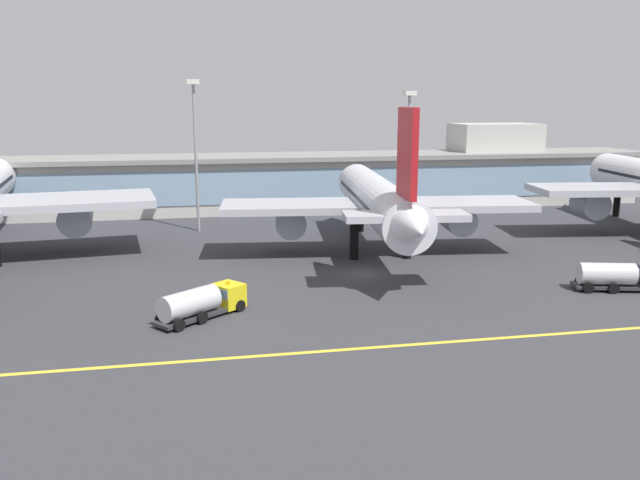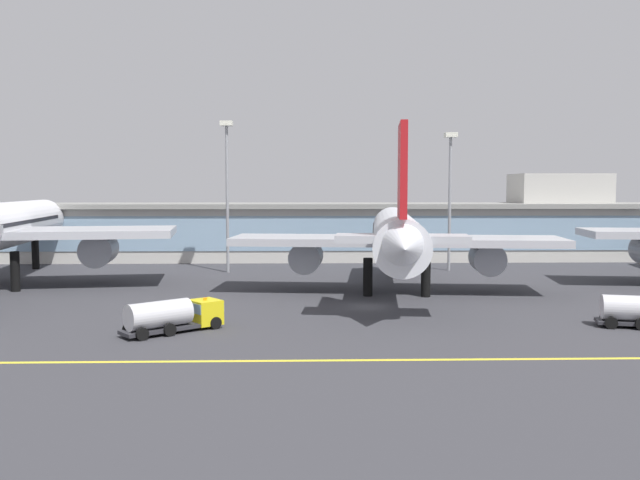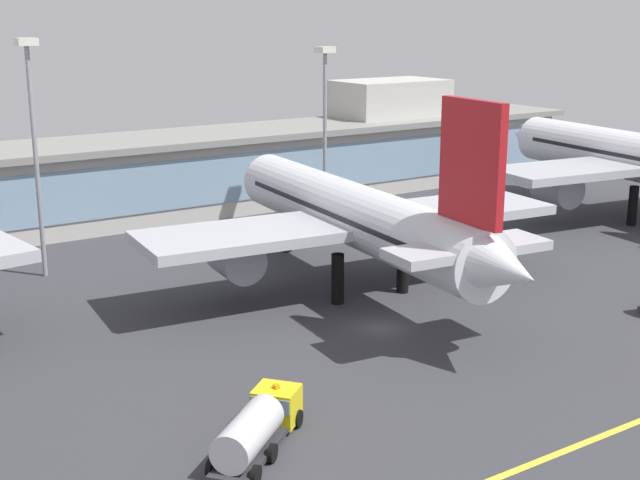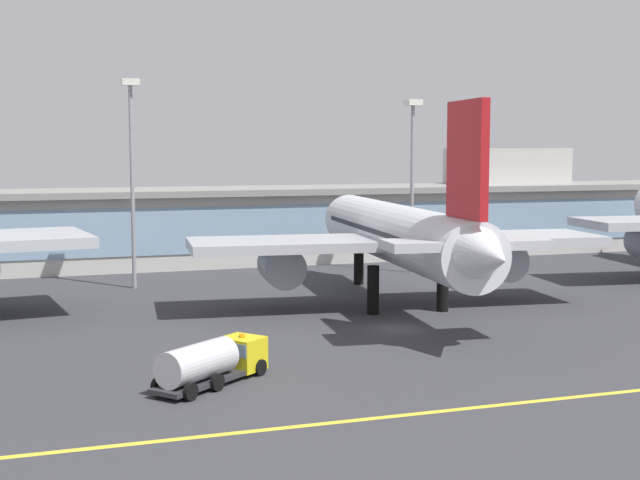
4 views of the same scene
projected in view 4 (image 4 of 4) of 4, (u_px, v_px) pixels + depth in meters
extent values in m
plane|color=#38383D|center=(399.00, 329.00, 73.64)|extent=(182.17, 182.17, 0.00)
cube|color=yellow|center=(548.00, 400.00, 52.93)|extent=(145.73, 0.50, 0.01)
cube|color=beige|center=(256.00, 228.00, 117.40)|extent=(130.12, 12.00, 9.09)
cube|color=#84A3BC|center=(268.00, 228.00, 111.66)|extent=(124.91, 0.20, 5.82)
cube|color=gray|center=(256.00, 191.00, 116.89)|extent=(133.12, 14.00, 0.80)
cube|color=beige|center=(507.00, 169.00, 131.03)|extent=(16.00, 10.00, 6.00)
cylinder|color=black|center=(373.00, 290.00, 80.19)|extent=(1.10, 1.10, 4.46)
cylinder|color=black|center=(443.00, 287.00, 81.63)|extent=(1.10, 1.10, 4.46)
cylinder|color=black|center=(359.00, 264.00, 97.89)|extent=(1.10, 1.10, 4.46)
cylinder|color=silver|center=(399.00, 234.00, 83.38)|extent=(9.69, 38.40, 5.57)
cone|color=silver|center=(345.00, 218.00, 103.46)|extent=(5.81, 5.56, 5.30)
cone|color=silver|center=(488.00, 256.00, 62.98)|extent=(5.38, 6.61, 4.74)
cube|color=#84A3BC|center=(352.00, 211.00, 100.26)|extent=(4.58, 4.33, 1.67)
cube|color=black|center=(399.00, 230.00, 83.33)|extent=(9.08, 32.36, 0.45)
cube|color=#B7BAC1|center=(399.00, 242.00, 83.45)|extent=(40.17, 13.37, 0.89)
cylinder|color=#999EA8|center=(281.00, 266.00, 82.62)|extent=(4.42, 5.34, 3.90)
cylinder|color=#999EA8|center=(500.00, 260.00, 87.39)|extent=(4.42, 5.34, 3.90)
cube|color=red|center=(467.00, 160.00, 66.39)|extent=(1.41, 6.88, 8.92)
cube|color=#B7BAC1|center=(465.00, 244.00, 67.05)|extent=(12.99, 5.53, 0.71)
cylinder|color=black|center=(230.00, 362.00, 59.98)|extent=(1.05, 0.92, 1.10)
cylinder|color=black|center=(260.00, 367.00, 58.60)|extent=(1.05, 0.92, 1.10)
cylinder|color=black|center=(186.00, 377.00, 56.21)|extent=(1.05, 0.92, 1.10)
cylinder|color=black|center=(217.00, 382.00, 54.82)|extent=(1.05, 0.92, 1.10)
cylinder|color=black|center=(158.00, 386.00, 54.09)|extent=(1.05, 0.92, 1.10)
cylinder|color=black|center=(191.00, 392.00, 52.70)|extent=(1.05, 0.92, 1.10)
cube|color=#2D2D33|center=(203.00, 380.00, 55.67)|extent=(7.36, 6.55, 0.30)
cube|color=yellow|center=(242.00, 353.00, 58.97)|extent=(3.45, 3.49, 2.20)
cube|color=#84A3BC|center=(242.00, 346.00, 58.92)|extent=(3.46, 3.47, 0.88)
cylinder|color=silver|center=(197.00, 362.00, 55.09)|extent=(5.79, 5.28, 2.30)
cube|color=orange|center=(242.00, 335.00, 58.85)|extent=(0.30, 0.40, 0.20)
cylinder|color=gray|center=(132.00, 188.00, 94.34)|extent=(0.44, 0.44, 21.68)
cube|color=silver|center=(130.00, 82.00, 93.19)|extent=(1.80, 1.80, 0.70)
cylinder|color=gray|center=(412.00, 190.00, 106.55)|extent=(0.44, 0.44, 20.18)
cube|color=silver|center=(413.00, 103.00, 105.47)|extent=(1.80, 1.80, 0.70)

